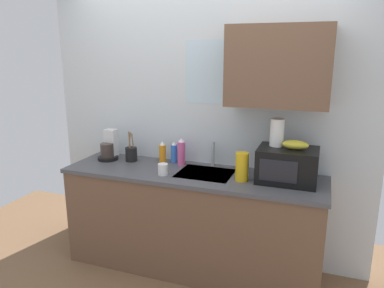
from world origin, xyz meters
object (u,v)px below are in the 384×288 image
object	(u,v)px
microwave	(287,165)
utensil_crock	(131,154)
paper_towel_roll	(277,132)
dish_soap_bottle_pink	(181,152)
coffee_maker	(109,148)
mug_white	(163,169)
banana_bunch	(295,145)
dish_soap_bottle_orange	(162,153)
cereal_canister	(242,167)
dish_soap_bottle_blue	(174,153)

from	to	relation	value
microwave	utensil_crock	distance (m)	1.43
paper_towel_roll	dish_soap_bottle_pink	distance (m)	0.89
coffee_maker	paper_towel_roll	bearing A→B (deg)	-0.31
dish_soap_bottle_pink	mug_white	bearing A→B (deg)	-97.18
mug_white	dish_soap_bottle_pink	bearing A→B (deg)	82.82
microwave	paper_towel_roll	world-z (taller)	paper_towel_roll
banana_bunch	dish_soap_bottle_orange	world-z (taller)	banana_bunch
mug_white	utensil_crock	xyz separation A→B (m)	(-0.44, 0.26, 0.02)
cereal_canister	utensil_crock	distance (m)	1.10
paper_towel_roll	utensil_crock	bearing A→B (deg)	179.15
dish_soap_bottle_pink	paper_towel_roll	bearing A→B (deg)	-5.22
dish_soap_bottle_pink	dish_soap_bottle_orange	distance (m)	0.19
dish_soap_bottle_blue	utensil_crock	world-z (taller)	utensil_crock
cereal_canister	dish_soap_bottle_blue	bearing A→B (deg)	159.03
dish_soap_bottle_pink	dish_soap_bottle_blue	size ratio (longest dim) A/B	1.23
coffee_maker	dish_soap_bottle_pink	distance (m)	0.72
utensil_crock	dish_soap_bottle_blue	bearing A→B (deg)	13.77
dish_soap_bottle_orange	dish_soap_bottle_blue	bearing A→B (deg)	21.52
paper_towel_roll	dish_soap_bottle_blue	size ratio (longest dim) A/B	1.09
dish_soap_bottle_orange	dish_soap_bottle_pink	bearing A→B (deg)	0.03
cereal_canister	utensil_crock	bearing A→B (deg)	171.15
coffee_maker	dish_soap_bottle_orange	xyz separation A→B (m)	(0.53, 0.07, -0.01)
dish_soap_bottle_pink	dish_soap_bottle_orange	world-z (taller)	dish_soap_bottle_pink
paper_towel_roll	coffee_maker	world-z (taller)	paper_towel_roll
cereal_canister	mug_white	bearing A→B (deg)	-172.09
dish_soap_bottle_pink	mug_white	xyz separation A→B (m)	(-0.04, -0.32, -0.07)
coffee_maker	mug_white	world-z (taller)	coffee_maker
coffee_maker	dish_soap_bottle_blue	bearing A→B (deg)	9.83
dish_soap_bottle_pink	coffee_maker	bearing A→B (deg)	-174.47
banana_bunch	paper_towel_roll	size ratio (longest dim) A/B	0.91
dish_soap_bottle_orange	utensil_crock	distance (m)	0.30
microwave	utensil_crock	bearing A→B (deg)	177.14
dish_soap_bottle_blue	utensil_crock	size ratio (longest dim) A/B	0.70
paper_towel_roll	microwave	bearing A→B (deg)	-27.38
banana_bunch	utensil_crock	distance (m)	1.50
paper_towel_roll	cereal_canister	world-z (taller)	paper_towel_roll
dish_soap_bottle_pink	mug_white	size ratio (longest dim) A/B	2.61
paper_towel_roll	cereal_canister	xyz separation A→B (m)	(-0.24, -0.15, -0.27)
mug_white	paper_towel_roll	bearing A→B (deg)	15.13
microwave	banana_bunch	distance (m)	0.18
coffee_maker	dish_soap_bottle_pink	size ratio (longest dim) A/B	1.13
cereal_canister	microwave	bearing A→B (deg)	16.17
utensil_crock	mug_white	bearing A→B (deg)	-30.39
paper_towel_roll	utensil_crock	world-z (taller)	paper_towel_roll
dish_soap_bottle_orange	mug_white	world-z (taller)	dish_soap_bottle_orange
banana_bunch	paper_towel_roll	bearing A→B (deg)	161.57
banana_bunch	coffee_maker	xyz separation A→B (m)	(-1.71, 0.06, -0.20)
cereal_canister	paper_towel_roll	bearing A→B (deg)	32.01
dish_soap_bottle_orange	utensil_crock	size ratio (longest dim) A/B	0.70
microwave	dish_soap_bottle_pink	distance (m)	0.96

